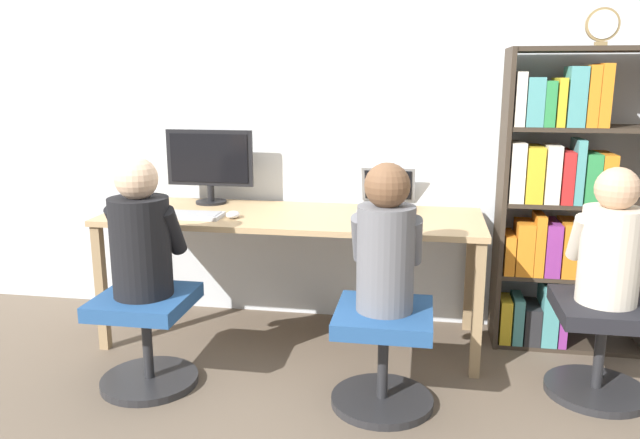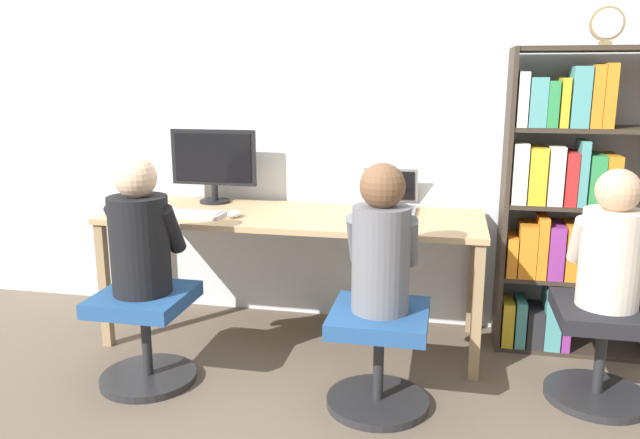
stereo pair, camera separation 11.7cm
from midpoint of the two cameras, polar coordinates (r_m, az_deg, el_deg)
The scene contains 15 objects.
ground_plane at distance 3.32m, azimuth -2.82°, elevation -13.07°, with size 14.00×14.00×0.00m, color brown.
wall_back at distance 3.72m, azimuth -0.06°, elevation 10.57°, with size 10.00×0.05×2.60m.
desk at distance 3.41m, azimuth -1.48°, elevation -0.58°, with size 2.05×0.69×0.72m.
desktop_monitor at distance 3.71m, azimuth -8.82°, elevation 5.10°, with size 0.52×0.18×0.43m.
laptop at distance 3.52m, azimuth 7.28°, elevation 1.65°, with size 0.31×0.33×0.23m.
keyboard at distance 3.41m, azimuth -11.00°, elevation 0.51°, with size 0.39×0.16×0.03m.
computer_mouse_by_keyboard at distance 3.34m, azimuth -6.87°, elevation 0.51°, with size 0.07×0.10×0.04m.
office_chair_left at distance 3.14m, azimuth -14.61°, elevation -9.69°, with size 0.46×0.46×0.46m.
office_chair_right at distance 2.84m, azimuth 6.59°, elevation -11.77°, with size 0.46×0.46×0.46m.
person_at_monitor at distance 2.99m, azimuth -15.09°, elevation -1.22°, with size 0.34×0.30×0.65m.
person_at_laptop at distance 2.68m, azimuth 6.87°, elevation -2.28°, with size 0.31×0.29×0.65m.
bookshelf at distance 3.52m, azimuth 22.41°, elevation 1.27°, with size 0.80×0.33×1.60m.
desk_clock at distance 3.41m, azimuth 25.71°, elevation 15.76°, with size 0.16×0.03×0.18m.
office_chair_side at distance 3.17m, azimuth 25.33°, elevation -10.30°, with size 0.46×0.46×0.46m.
person_near_shelf at distance 3.03m, azimuth 26.15°, elevation -2.20°, with size 0.32×0.29×0.62m.
Camera 2 is at (0.82, -2.87, 1.46)m, focal length 35.00 mm.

